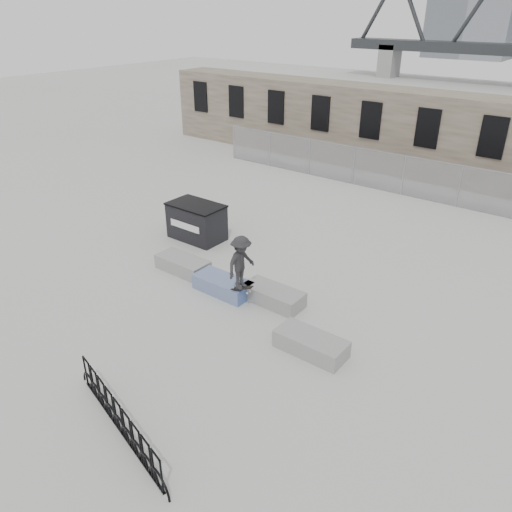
{
  "coord_description": "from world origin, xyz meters",
  "views": [
    {
      "loc": [
        8.81,
        -10.9,
        8.6
      ],
      "look_at": [
        -0.01,
        0.53,
        1.3
      ],
      "focal_mm": 35.0,
      "sensor_mm": 36.0,
      "label": 1
    }
  ],
  "objects_px": {
    "planter_offset": "(311,343)",
    "bike_rack": "(119,418)",
    "planter_center_right": "(273,295)",
    "skateboarder": "(241,263)",
    "dumpster": "(197,221)",
    "planter_far_left": "(183,264)",
    "planter_center_left": "(223,285)"
  },
  "relations": [
    {
      "from": "planter_center_right",
      "to": "dumpster",
      "type": "relative_size",
      "value": 0.88
    },
    {
      "from": "bike_rack",
      "to": "skateboarder",
      "type": "relative_size",
      "value": 2.26
    },
    {
      "from": "planter_center_right",
      "to": "dumpster",
      "type": "bearing_deg",
      "value": 158.41
    },
    {
      "from": "planter_far_left",
      "to": "planter_offset",
      "type": "xyz_separation_m",
      "value": [
        6.14,
        -1.18,
        0.0
      ]
    },
    {
      "from": "planter_far_left",
      "to": "planter_center_left",
      "type": "relative_size",
      "value": 1.0
    },
    {
      "from": "planter_center_right",
      "to": "dumpster",
      "type": "distance_m",
      "value": 5.81
    },
    {
      "from": "planter_far_left",
      "to": "bike_rack",
      "type": "xyz_separation_m",
      "value": [
        4.32,
        -6.26,
        0.16
      ]
    },
    {
      "from": "planter_offset",
      "to": "bike_rack",
      "type": "distance_m",
      "value": 5.4
    },
    {
      "from": "planter_center_right",
      "to": "bike_rack",
      "type": "bearing_deg",
      "value": -85.65
    },
    {
      "from": "planter_far_left",
      "to": "planter_offset",
      "type": "distance_m",
      "value": 6.25
    },
    {
      "from": "planter_center_right",
      "to": "skateboarder",
      "type": "xyz_separation_m",
      "value": [
        -0.71,
        -0.73,
        1.25
      ]
    },
    {
      "from": "planter_center_right",
      "to": "dumpster",
      "type": "height_order",
      "value": "dumpster"
    },
    {
      "from": "planter_center_right",
      "to": "skateboarder",
      "type": "bearing_deg",
      "value": -134.08
    },
    {
      "from": "planter_center_left",
      "to": "planter_offset",
      "type": "height_order",
      "value": "same"
    },
    {
      "from": "planter_center_right",
      "to": "planter_offset",
      "type": "relative_size",
      "value": 1.0
    },
    {
      "from": "bike_rack",
      "to": "skateboarder",
      "type": "bearing_deg",
      "value": 101.75
    },
    {
      "from": "planter_offset",
      "to": "bike_rack",
      "type": "xyz_separation_m",
      "value": [
        -1.81,
        -5.09,
        0.16
      ]
    },
    {
      "from": "bike_rack",
      "to": "skateboarder",
      "type": "xyz_separation_m",
      "value": [
        -1.2,
        5.78,
        1.09
      ]
    },
    {
      "from": "dumpster",
      "to": "skateboarder",
      "type": "xyz_separation_m",
      "value": [
        4.67,
        -2.86,
        0.78
      ]
    },
    {
      "from": "planter_offset",
      "to": "skateboarder",
      "type": "xyz_separation_m",
      "value": [
        -3.01,
        0.69,
        1.25
      ]
    },
    {
      "from": "dumpster",
      "to": "bike_rack",
      "type": "xyz_separation_m",
      "value": [
        5.88,
        -8.64,
        -0.31
      ]
    },
    {
      "from": "planter_offset",
      "to": "bike_rack",
      "type": "height_order",
      "value": "bike_rack"
    },
    {
      "from": "planter_far_left",
      "to": "bike_rack",
      "type": "relative_size",
      "value": 0.46
    },
    {
      "from": "planter_center_left",
      "to": "dumpster",
      "type": "relative_size",
      "value": 0.88
    },
    {
      "from": "skateboarder",
      "to": "planter_center_right",
      "type": "bearing_deg",
      "value": -44.66
    },
    {
      "from": "skateboarder",
      "to": "bike_rack",
      "type": "bearing_deg",
      "value": -168.83
    },
    {
      "from": "dumpster",
      "to": "planter_far_left",
      "type": "bearing_deg",
      "value": -57.17
    },
    {
      "from": "planter_center_left",
      "to": "bike_rack",
      "type": "xyz_separation_m",
      "value": [
        2.21,
        -6.03,
        0.16
      ]
    },
    {
      "from": "dumpster",
      "to": "planter_center_left",
      "type": "bearing_deg",
      "value": -35.76
    },
    {
      "from": "planter_far_left",
      "to": "dumpster",
      "type": "relative_size",
      "value": 0.88
    },
    {
      "from": "planter_far_left",
      "to": "dumpster",
      "type": "distance_m",
      "value": 2.87
    },
    {
      "from": "planter_center_right",
      "to": "planter_offset",
      "type": "distance_m",
      "value": 2.71
    }
  ]
}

